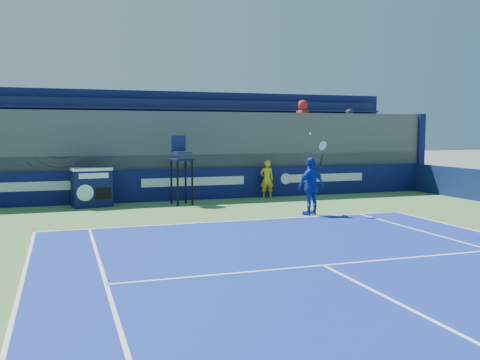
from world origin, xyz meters
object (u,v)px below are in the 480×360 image
object	(u,v)px
umpire_chair	(181,162)
tennis_player	(311,186)
match_clock	(92,186)
ball_person	(267,179)

from	to	relation	value
umpire_chair	tennis_player	bearing A→B (deg)	-47.26
match_clock	umpire_chair	xyz separation A→B (m)	(3.06, -0.45, 0.79)
umpire_chair	tennis_player	world-z (taller)	tennis_player
ball_person	umpire_chair	distance (m)	3.73
match_clock	umpire_chair	distance (m)	3.19
match_clock	tennis_player	size ratio (longest dim) A/B	0.55
ball_person	tennis_player	distance (m)	4.39
umpire_chair	tennis_player	distance (m)	4.96
umpire_chair	tennis_player	size ratio (longest dim) A/B	0.96
tennis_player	ball_person	bearing A→B (deg)	86.99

